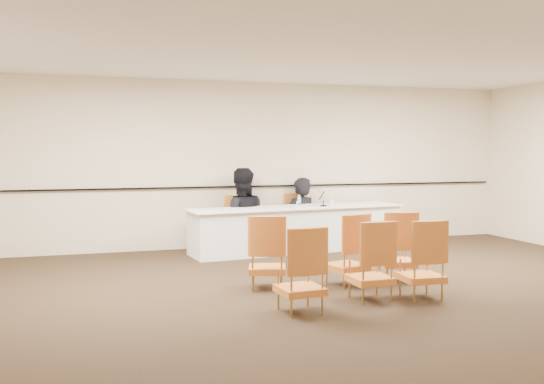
{
  "coord_description": "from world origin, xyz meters",
  "views": [
    {
      "loc": [
        -3.16,
        -6.69,
        1.77
      ],
      "look_at": [
        -0.21,
        2.6,
        1.09
      ],
      "focal_mm": 40.0,
      "sensor_mm": 36.0,
      "label": 1
    }
  ],
  "objects": [
    {
      "name": "floor",
      "position": [
        0.0,
        0.0,
        0.0
      ],
      "size": [
        10.0,
        10.0,
        0.0
      ],
      "primitive_type": "plane",
      "color": "black",
      "rests_on": "ground"
    },
    {
      "name": "ceiling",
      "position": [
        0.0,
        0.0,
        3.0
      ],
      "size": [
        10.0,
        10.0,
        0.0
      ],
      "primitive_type": "plane",
      "rotation": [
        3.14,
        0.0,
        0.0
      ],
      "color": "silver",
      "rests_on": "ground"
    },
    {
      "name": "wall_back",
      "position": [
        0.0,
        4.0,
        1.5
      ],
      "size": [
        10.0,
        0.04,
        3.0
      ],
      "primitive_type": "cube",
      "color": "#F9E6C3",
      "rests_on": "ground"
    },
    {
      "name": "wall_rail",
      "position": [
        0.0,
        3.96,
        1.1
      ],
      "size": [
        9.8,
        0.04,
        0.03
      ],
      "primitive_type": "cube",
      "color": "black",
      "rests_on": "wall_back"
    },
    {
      "name": "panel_table",
      "position": [
        0.44,
        3.2,
        0.39
      ],
      "size": [
        3.95,
        1.3,
        0.78
      ],
      "primitive_type": null,
      "rotation": [
        0.0,
        0.0,
        0.11
      ],
      "color": "white",
      "rests_on": "ground"
    },
    {
      "name": "panelist_main",
      "position": [
        0.73,
        3.81,
        0.34
      ],
      "size": [
        0.76,
        0.6,
        1.83
      ],
      "primitive_type": "imported",
      "rotation": [
        0.0,
        0.0,
        3.41
      ],
      "color": "black",
      "rests_on": "ground"
    },
    {
      "name": "panelist_main_chair",
      "position": [
        0.73,
        3.81,
        0.47
      ],
      "size": [
        0.55,
        0.55,
        0.95
      ],
      "primitive_type": null,
      "rotation": [
        0.0,
        0.0,
        0.11
      ],
      "color": "#A5431D",
      "rests_on": "ground"
    },
    {
      "name": "panelist_second",
      "position": [
        -0.45,
        3.68,
        0.48
      ],
      "size": [
        1.04,
        0.86,
        1.93
      ],
      "primitive_type": "imported",
      "rotation": [
        0.0,
        0.0,
        2.99
      ],
      "color": "black",
      "rests_on": "ground"
    },
    {
      "name": "panelist_second_chair",
      "position": [
        -0.45,
        3.68,
        0.47
      ],
      "size": [
        0.55,
        0.55,
        0.95
      ],
      "primitive_type": null,
      "rotation": [
        0.0,
        0.0,
        0.11
      ],
      "color": "#A5431D",
      "rests_on": "ground"
    },
    {
      "name": "papers",
      "position": [
        0.87,
        3.25,
        0.78
      ],
      "size": [
        0.32,
        0.25,
        0.0
      ],
      "primitive_type": "cube",
      "rotation": [
        0.0,
        0.0,
        0.12
      ],
      "color": "silver",
      "rests_on": "panel_table"
    },
    {
      "name": "microphone",
      "position": [
        0.9,
        3.12,
        0.93
      ],
      "size": [
        0.11,
        0.22,
        0.31
      ],
      "primitive_type": null,
      "rotation": [
        0.0,
        0.0,
        -0.01
      ],
      "color": "black",
      "rests_on": "panel_table"
    },
    {
      "name": "water_bottle",
      "position": [
        0.46,
        3.14,
        0.88
      ],
      "size": [
        0.08,
        0.08,
        0.21
      ],
      "primitive_type": null,
      "rotation": [
        0.0,
        0.0,
        -0.31
      ],
      "color": "teal",
      "rests_on": "panel_table"
    },
    {
      "name": "drinking_glass",
      "position": [
        0.44,
        3.15,
        0.83
      ],
      "size": [
        0.07,
        0.07,
        0.1
      ],
      "primitive_type": "cylinder",
      "rotation": [
        0.0,
        0.0,
        0.18
      ],
      "color": "white",
      "rests_on": "panel_table"
    },
    {
      "name": "coffee_cup",
      "position": [
        1.06,
        3.13,
        0.84
      ],
      "size": [
        0.08,
        0.08,
        0.12
      ],
      "primitive_type": "cylinder",
      "rotation": [
        0.0,
        0.0,
        -0.06
      ],
      "color": "white",
      "rests_on": "panel_table"
    },
    {
      "name": "aud_chair_front_left",
      "position": [
        -0.91,
        0.6,
        0.47
      ],
      "size": [
        0.63,
        0.63,
        0.95
      ],
      "primitive_type": null,
      "rotation": [
        0.0,
        0.0,
        -0.3
      ],
      "color": "#A5431D",
      "rests_on": "ground"
    },
    {
      "name": "aud_chair_front_mid",
      "position": [
        0.13,
        0.45,
        0.47
      ],
      "size": [
        0.61,
        0.61,
        0.95
      ],
      "primitive_type": null,
      "rotation": [
        0.0,
        0.0,
        0.26
      ],
      "color": "#A5431D",
      "rests_on": "ground"
    },
    {
      "name": "aud_chair_front_right",
      "position": [
        0.9,
        0.51,
        0.47
      ],
      "size": [
        0.59,
        0.59,
        0.95
      ],
      "primitive_type": null,
      "rotation": [
        0.0,
        0.0,
        -0.2
      ],
      "color": "#A5431D",
      "rests_on": "ground"
    },
    {
      "name": "aud_chair_back_left",
      "position": [
        -0.9,
        -0.59,
        0.47
      ],
      "size": [
        0.53,
        0.53,
        0.95
      ],
      "primitive_type": null,
      "rotation": [
        0.0,
        0.0,
        0.07
      ],
      "color": "#A5431D",
      "rests_on": "ground"
    },
    {
      "name": "aud_chair_back_mid",
      "position": [
        0.07,
        -0.34,
        0.47
      ],
      "size": [
        0.5,
        0.5,
        0.95
      ],
      "primitive_type": null,
      "rotation": [
        0.0,
        0.0,
        0.01
      ],
      "color": "#A5431D",
      "rests_on": "ground"
    },
    {
      "name": "aud_chair_back_right",
      "position": [
        0.7,
        -0.43,
        0.47
      ],
      "size": [
        0.52,
        0.52,
        0.95
      ],
      "primitive_type": null,
      "rotation": [
        0.0,
        0.0,
        -0.05
      ],
      "color": "#A5431D",
      "rests_on": "ground"
    }
  ]
}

